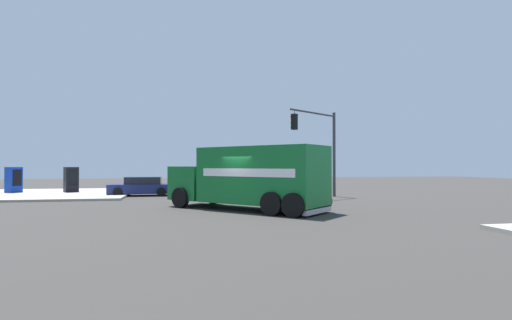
{
  "coord_description": "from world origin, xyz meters",
  "views": [
    {
      "loc": [
        -18.0,
        3.14,
        2.09
      ],
      "look_at": [
        0.48,
        -0.45,
        2.36
      ],
      "focal_mm": 27.57,
      "sensor_mm": 36.0,
      "label": 1
    }
  ],
  "objects_px": {
    "pickup_maroon": "(269,183)",
    "sedan_navy": "(142,187)",
    "delivery_truck": "(249,177)",
    "traffic_light_primary": "(321,140)",
    "vending_machine_blue": "(14,180)",
    "vending_machine_red": "(71,179)"
  },
  "relations": [
    {
      "from": "traffic_light_primary",
      "to": "pickup_maroon",
      "type": "distance_m",
      "value": 7.2
    },
    {
      "from": "traffic_light_primary",
      "to": "pickup_maroon",
      "type": "relative_size",
      "value": 1.09
    },
    {
      "from": "traffic_light_primary",
      "to": "delivery_truck",
      "type": "bearing_deg",
      "value": 135.85
    },
    {
      "from": "delivery_truck",
      "to": "traffic_light_primary",
      "type": "height_order",
      "value": "traffic_light_primary"
    },
    {
      "from": "delivery_truck",
      "to": "sedan_navy",
      "type": "distance_m",
      "value": 11.7
    },
    {
      "from": "traffic_light_primary",
      "to": "vending_machine_red",
      "type": "relative_size",
      "value": 3.08
    },
    {
      "from": "pickup_maroon",
      "to": "vending_machine_blue",
      "type": "distance_m",
      "value": 18.92
    },
    {
      "from": "pickup_maroon",
      "to": "sedan_navy",
      "type": "xyz_separation_m",
      "value": [
        -2.04,
        9.55,
        -0.1
      ]
    },
    {
      "from": "delivery_truck",
      "to": "traffic_light_primary",
      "type": "relative_size",
      "value": 1.33
    },
    {
      "from": "vending_machine_red",
      "to": "vending_machine_blue",
      "type": "bearing_deg",
      "value": 85.91
    },
    {
      "from": "traffic_light_primary",
      "to": "vending_machine_blue",
      "type": "distance_m",
      "value": 22.36
    },
    {
      "from": "traffic_light_primary",
      "to": "sedan_navy",
      "type": "bearing_deg",
      "value": 70.37
    },
    {
      "from": "vending_machine_blue",
      "to": "delivery_truck",
      "type": "bearing_deg",
      "value": -131.15
    },
    {
      "from": "delivery_truck",
      "to": "sedan_navy",
      "type": "relative_size",
      "value": 1.75
    },
    {
      "from": "pickup_maroon",
      "to": "sedan_navy",
      "type": "relative_size",
      "value": 1.21
    },
    {
      "from": "delivery_truck",
      "to": "vending_machine_red",
      "type": "bearing_deg",
      "value": 40.74
    },
    {
      "from": "delivery_truck",
      "to": "vending_machine_red",
      "type": "relative_size",
      "value": 4.09
    },
    {
      "from": "sedan_navy",
      "to": "vending_machine_red",
      "type": "xyz_separation_m",
      "value": [
        2.89,
        5.33,
        0.44
      ]
    },
    {
      "from": "sedan_navy",
      "to": "traffic_light_primary",
      "type": "bearing_deg",
      "value": -109.63
    },
    {
      "from": "pickup_maroon",
      "to": "vending_machine_red",
      "type": "bearing_deg",
      "value": 86.72
    },
    {
      "from": "delivery_truck",
      "to": "vending_machine_blue",
      "type": "relative_size",
      "value": 4.09
    },
    {
      "from": "traffic_light_primary",
      "to": "vending_machine_blue",
      "type": "xyz_separation_m",
      "value": [
        7.32,
        20.95,
        -2.73
      ]
    }
  ]
}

